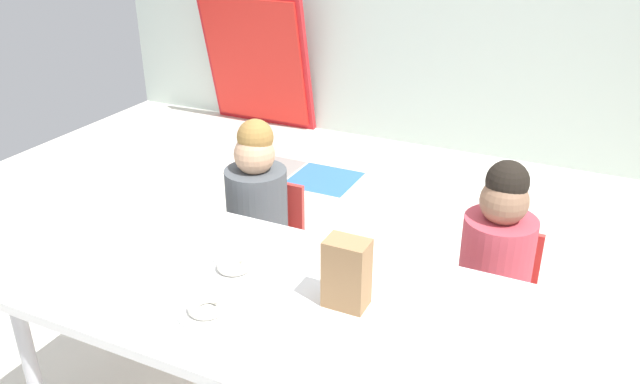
% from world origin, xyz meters
% --- Properties ---
extents(ground_plane, '(6.25, 4.59, 0.02)m').
position_xyz_m(ground_plane, '(0.01, 0.00, -0.01)').
color(ground_plane, silver).
extents(craft_table, '(1.74, 0.81, 0.62)m').
position_xyz_m(craft_table, '(-0.05, -0.74, 0.57)').
color(craft_table, white).
rests_on(craft_table, ground_plane).
extents(seated_child_near_camera, '(0.32, 0.31, 0.92)m').
position_xyz_m(seated_child_near_camera, '(-0.53, -0.10, 0.55)').
color(seated_child_near_camera, red).
rests_on(seated_child_near_camera, ground_plane).
extents(seated_child_middle_seat, '(0.32, 0.32, 0.92)m').
position_xyz_m(seated_child_middle_seat, '(0.48, -0.10, 0.55)').
color(seated_child_middle_seat, red).
rests_on(seated_child_middle_seat, ground_plane).
extents(folded_activity_table, '(0.90, 0.29, 1.09)m').
position_xyz_m(folded_activity_table, '(-1.84, 2.10, 0.54)').
color(folded_activity_table, red).
rests_on(folded_activity_table, ground_plane).
extents(paper_bag_brown, '(0.13, 0.09, 0.22)m').
position_xyz_m(paper_bag_brown, '(0.13, -0.69, 0.73)').
color(paper_bag_brown, '#9E754C').
rests_on(paper_bag_brown, craft_table).
extents(paper_plate_near_edge, '(0.18, 0.18, 0.01)m').
position_xyz_m(paper_plate_near_edge, '(-0.22, -0.91, 0.62)').
color(paper_plate_near_edge, white).
rests_on(paper_plate_near_edge, craft_table).
extents(paper_plate_center_table, '(0.18, 0.18, 0.01)m').
position_xyz_m(paper_plate_center_table, '(-0.31, -0.59, 0.62)').
color(paper_plate_center_table, white).
rests_on(paper_plate_center_table, craft_table).
extents(donut_powdered_on_plate, '(0.12, 0.12, 0.03)m').
position_xyz_m(donut_powdered_on_plate, '(-0.22, -0.91, 0.64)').
color(donut_powdered_on_plate, white).
rests_on(donut_powdered_on_plate, craft_table).
extents(donut_powdered_loose, '(0.12, 0.12, 0.04)m').
position_xyz_m(donut_powdered_loose, '(-0.28, -0.67, 0.63)').
color(donut_powdered_loose, white).
rests_on(donut_powdered_loose, craft_table).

